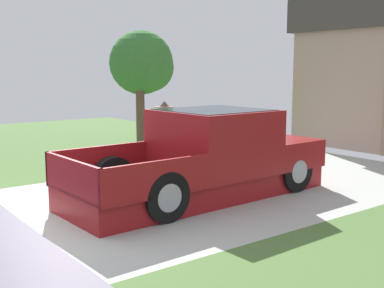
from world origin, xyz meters
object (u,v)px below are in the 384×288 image
pickup_truck (212,158)px  person_with_hat (164,137)px  handbag (149,175)px  front_yard_tree (144,65)px

pickup_truck → person_with_hat: person_with_hat is taller
person_with_hat → handbag: bearing=-128.9°
pickup_truck → handbag: size_ratio=13.49×
handbag → front_yard_tree: size_ratio=0.11×
person_with_hat → front_yard_tree: front_yard_tree is taller
person_with_hat → handbag: (-0.24, -0.25, -0.81)m
pickup_truck → person_with_hat: (-1.48, -0.07, 0.23)m
person_with_hat → front_yard_tree: bearing=157.2°
person_with_hat → handbag: 0.88m
pickup_truck → front_yard_tree: size_ratio=1.44×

